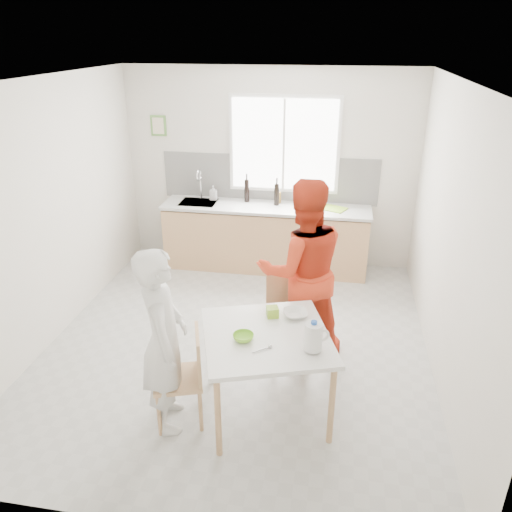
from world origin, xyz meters
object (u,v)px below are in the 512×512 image
(chair_far, at_px, (287,313))
(person_red, at_px, (302,270))
(wine_bottle_b, at_px, (277,194))
(chair_left, at_px, (186,373))
(dining_table, at_px, (266,343))
(wine_bottle_a, at_px, (247,190))
(milk_jug, at_px, (314,336))
(bowl_green, at_px, (243,337))
(bowl_white, at_px, (295,314))
(person_white, at_px, (164,341))

(chair_far, xyz_separation_m, person_red, (0.13, 0.09, 0.44))
(person_red, xyz_separation_m, wine_bottle_b, (-0.52, 2.02, 0.14))
(chair_left, distance_m, wine_bottle_b, 3.28)
(dining_table, distance_m, chair_far, 0.92)
(wine_bottle_a, relative_size, wine_bottle_b, 1.07)
(chair_left, relative_size, wine_bottle_b, 2.87)
(milk_jug, relative_size, wine_bottle_a, 0.79)
(chair_left, relative_size, bowl_green, 5.00)
(dining_table, relative_size, milk_jug, 5.13)
(bowl_white, height_order, milk_jug, milk_jug)
(chair_left, distance_m, chair_far, 1.32)
(milk_jug, height_order, wine_bottle_b, wine_bottle_b)
(bowl_white, bearing_deg, chair_left, -147.60)
(person_white, height_order, bowl_white, person_white)
(dining_table, height_order, bowl_green, bowl_green)
(chair_far, bearing_deg, wine_bottle_a, 92.33)
(person_red, distance_m, bowl_green, 1.16)
(wine_bottle_b, bearing_deg, person_red, -75.51)
(person_red, xyz_separation_m, bowl_white, (-0.00, -0.64, -0.12))
(chair_far, height_order, bowl_white, chair_far)
(chair_left, distance_m, bowl_white, 1.07)
(chair_left, height_order, milk_jug, milk_jug)
(chair_left, relative_size, person_red, 0.46)
(milk_jug, xyz_separation_m, wine_bottle_b, (-0.71, 3.16, 0.14))
(milk_jug, xyz_separation_m, wine_bottle_a, (-1.14, 3.24, 0.15))
(chair_left, relative_size, milk_jug, 3.41)
(bowl_green, height_order, wine_bottle_a, wine_bottle_a)
(milk_jug, bearing_deg, bowl_green, 156.18)
(milk_jug, distance_m, wine_bottle_a, 3.44)
(chair_left, height_order, wine_bottle_a, wine_bottle_a)
(dining_table, distance_m, wine_bottle_b, 3.04)
(bowl_white, height_order, wine_bottle_a, wine_bottle_a)
(person_red, xyz_separation_m, wine_bottle_a, (-0.95, 2.10, 0.15))
(dining_table, height_order, person_red, person_red)
(person_white, xyz_separation_m, wine_bottle_a, (0.06, 3.34, 0.27))
(dining_table, bearing_deg, milk_jug, -22.83)
(person_white, relative_size, bowl_green, 9.42)
(bowl_white, bearing_deg, bowl_green, -130.88)
(milk_jug, bearing_deg, wine_bottle_b, 84.47)
(chair_left, height_order, bowl_green, chair_left)
(dining_table, xyz_separation_m, chair_far, (0.08, 0.89, -0.22))
(wine_bottle_a, bearing_deg, chair_far, -69.51)
(dining_table, relative_size, bowl_white, 6.03)
(person_red, bearing_deg, milk_jug, 81.11)
(dining_table, xyz_separation_m, milk_jug, (0.40, -0.17, 0.22))
(chair_left, distance_m, bowl_green, 0.60)
(chair_left, bearing_deg, dining_table, 90.00)
(person_red, bearing_deg, wine_bottle_a, -83.84)
(dining_table, distance_m, bowl_white, 0.41)
(person_red, height_order, wine_bottle_a, person_red)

